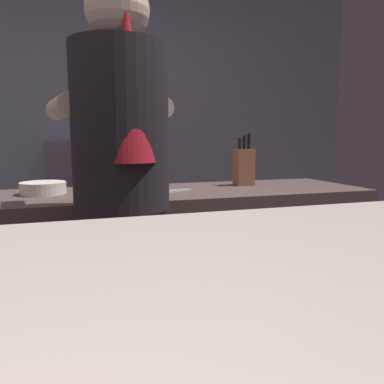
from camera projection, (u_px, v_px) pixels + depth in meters
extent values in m
cube|color=#494954|center=(81.00, 117.00, 3.18)|extent=(5.20, 0.10, 2.70)
cube|color=#4B3936|center=(164.00, 277.00, 1.91)|extent=(2.10, 0.60, 0.90)
cube|color=#3A3240|center=(102.00, 211.00, 3.07)|extent=(0.82, 0.36, 1.15)
cube|color=#31362F|center=(126.00, 325.00, 1.41)|extent=(0.28, 0.20, 0.91)
cylinder|color=black|center=(120.00, 129.00, 1.31)|extent=(0.34, 0.34, 0.57)
sphere|color=#C5AD95|center=(117.00, 10.00, 1.25)|extent=(0.22, 0.22, 0.22)
cone|color=maroon|center=(128.00, 84.00, 1.20)|extent=(0.18, 0.18, 0.51)
cylinder|color=#C5AD95|center=(62.00, 107.00, 1.36)|extent=(0.13, 0.33, 0.08)
cylinder|color=#C5AD95|center=(149.00, 110.00, 1.51)|extent=(0.13, 0.33, 0.08)
cube|color=#94583B|center=(244.00, 167.00, 2.07)|extent=(0.10, 0.08, 0.20)
cylinder|color=black|center=(240.00, 144.00, 2.05)|extent=(0.02, 0.02, 0.07)
cylinder|color=black|center=(244.00, 142.00, 2.05)|extent=(0.02, 0.02, 0.08)
cylinder|color=black|center=(249.00, 141.00, 2.06)|extent=(0.02, 0.02, 0.09)
cylinder|color=beige|center=(43.00, 188.00, 1.74)|extent=(0.21, 0.21, 0.06)
cube|color=silver|center=(170.00, 191.00, 1.81)|extent=(0.24, 0.11, 0.01)
cylinder|color=red|center=(138.00, 131.00, 3.08)|extent=(0.06, 0.06, 0.17)
cylinder|color=red|center=(137.00, 117.00, 3.07)|extent=(0.03, 0.03, 0.06)
cylinder|color=white|center=(137.00, 112.00, 3.06)|extent=(0.03, 0.03, 0.01)
cylinder|color=black|center=(94.00, 133.00, 2.95)|extent=(0.07, 0.07, 0.13)
cylinder|color=black|center=(94.00, 122.00, 2.94)|extent=(0.03, 0.03, 0.05)
cylinder|color=red|center=(94.00, 118.00, 2.93)|extent=(0.04, 0.04, 0.01)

